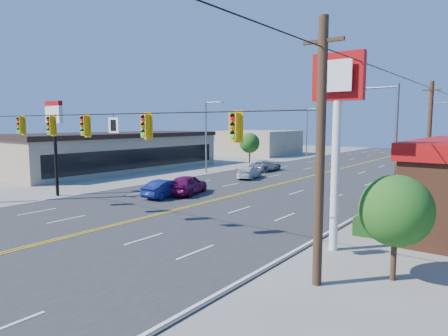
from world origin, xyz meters
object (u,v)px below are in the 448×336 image
Objects in this scene: car_magenta at (187,185)px; car_white at (249,173)px; pizza_hut_sign at (55,128)px; car_silver at (266,166)px; kfc_pylon at (337,112)px; car_blue at (166,189)px; signal_span at (98,136)px.

car_magenta is 1.08× the size of car_white.
car_magenta is at bearing 39.03° from pizza_hut_sign.
pizza_hut_sign is 1.54× the size of car_silver.
kfc_pylon is at bearing 117.57° from car_white.
car_white is at bearing 68.04° from pizza_hut_sign.
car_blue is 18.79m from car_silver.
car_blue is (-3.52, 8.35, -4.23)m from signal_span.
signal_span reaches higher than car_magenta.
signal_span is 5.89× the size of car_white.
car_magenta reaches higher than car_silver.
car_blue is at bearing 78.01° from car_white.
signal_span is at bearing 104.74° from car_silver.
kfc_pylon is (11.12, 4.00, 1.16)m from signal_span.
kfc_pylon is 22.02m from pizza_hut_sign.
car_silver is at bearing -96.90° from car_magenta.
signal_span is 5.45× the size of car_magenta.
kfc_pylon is 1.91× the size of car_magenta.
car_silver is (-2.53, 18.62, -0.04)m from car_blue.
car_magenta is at bearing 101.99° from car_silver.
pizza_hut_sign reaches higher than car_white.
kfc_pylon reaches higher than car_silver.
kfc_pylon is at bearing 19.78° from signal_span.
car_white is at bearing -101.03° from car_magenta.
car_magenta is 10.40m from car_white.
car_silver is (4.83, 22.98, -4.57)m from pizza_hut_sign.
signal_span is 11.87m from kfc_pylon.
signal_span is 27.97m from car_silver.
kfc_pylon reaches higher than car_magenta.
kfc_pylon is 2.13× the size of car_blue.
car_blue is at bearing 61.94° from car_magenta.
car_blue is 0.96× the size of car_white.
car_magenta is 1.12× the size of car_blue.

